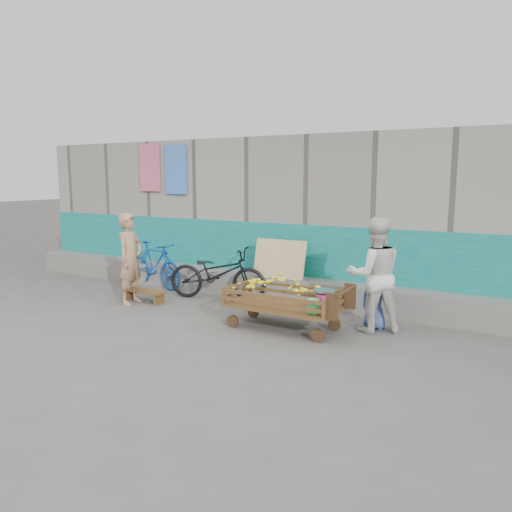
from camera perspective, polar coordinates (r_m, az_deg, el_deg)
The scene contains 9 objects.
ground at distance 7.45m, azimuth -7.48°, elevation -8.62°, with size 80.00×80.00×0.00m, color #504E49.
building_wall at distance 10.62m, azimuth 5.86°, elevation 4.73°, with size 12.00×3.50×3.00m.
banana_cart at distance 7.44m, azimuth 2.91°, elevation -4.37°, with size 1.83×0.84×0.78m.
bench at distance 9.32m, azimuth -12.67°, elevation -4.15°, with size 0.88×0.26×0.22m.
vendor_man at distance 9.14m, azimuth -14.18°, elevation -0.30°, with size 0.59×0.39×1.63m, color #A77A59.
woman at distance 7.46m, azimuth 13.38°, elevation -2.11°, with size 0.82×0.64×1.68m, color silver.
child at distance 7.65m, azimuth 13.53°, elevation -4.76°, with size 0.45×0.29×0.92m, color #4158A1.
bicycle_dark at distance 9.24m, azimuth -4.44°, elevation -2.01°, with size 0.65×1.86×0.98m, color black.
bicycle_blue at distance 10.43m, azimuth -11.48°, elevation -0.96°, with size 0.45×1.59×0.95m, color #10489E.
Camera 1 is at (4.38, -5.60, 2.24)m, focal length 35.00 mm.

